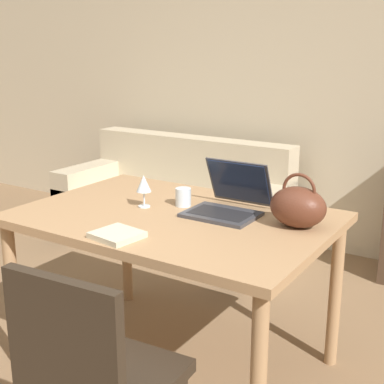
{
  "coord_description": "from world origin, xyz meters",
  "views": [
    {
      "loc": [
        1.24,
        -1.17,
        1.52
      ],
      "look_at": [
        0.02,
        0.75,
        0.9
      ],
      "focal_mm": 50.0,
      "sensor_mm": 36.0,
      "label": 1
    }
  ],
  "objects_px": {
    "chair": "(93,375)",
    "drinking_glass": "(183,197)",
    "laptop": "(230,199)",
    "wine_glass": "(144,185)",
    "couch": "(173,208)",
    "handbag": "(298,206)"
  },
  "relations": [
    {
      "from": "chair",
      "to": "drinking_glass",
      "type": "bearing_deg",
      "value": 102.23
    },
    {
      "from": "laptop",
      "to": "wine_glass",
      "type": "relative_size",
      "value": 2.21
    },
    {
      "from": "couch",
      "to": "laptop",
      "type": "distance_m",
      "value": 1.76
    },
    {
      "from": "laptop",
      "to": "handbag",
      "type": "bearing_deg",
      "value": -5.28
    },
    {
      "from": "drinking_glass",
      "to": "laptop",
      "type": "bearing_deg",
      "value": 9.08
    },
    {
      "from": "laptop",
      "to": "handbag",
      "type": "xyz_separation_m",
      "value": [
        0.34,
        -0.03,
        0.03
      ]
    },
    {
      "from": "laptop",
      "to": "handbag",
      "type": "distance_m",
      "value": 0.35
    },
    {
      "from": "chair",
      "to": "laptop",
      "type": "xyz_separation_m",
      "value": [
        -0.05,
        0.99,
        0.34
      ]
    },
    {
      "from": "chair",
      "to": "wine_glass",
      "type": "xyz_separation_m",
      "value": [
        -0.43,
        0.84,
        0.39
      ]
    },
    {
      "from": "drinking_glass",
      "to": "wine_glass",
      "type": "bearing_deg",
      "value": -141.79
    },
    {
      "from": "chair",
      "to": "handbag",
      "type": "height_order",
      "value": "handbag"
    },
    {
      "from": "wine_glass",
      "to": "drinking_glass",
      "type": "bearing_deg",
      "value": 38.21
    },
    {
      "from": "drinking_glass",
      "to": "couch",
      "type": "bearing_deg",
      "value": 126.49
    },
    {
      "from": "drinking_glass",
      "to": "wine_glass",
      "type": "relative_size",
      "value": 0.56
    },
    {
      "from": "couch",
      "to": "wine_glass",
      "type": "relative_size",
      "value": 11.27
    },
    {
      "from": "chair",
      "to": "couch",
      "type": "xyz_separation_m",
      "value": [
        -1.2,
        2.2,
        -0.21
      ]
    },
    {
      "from": "wine_glass",
      "to": "handbag",
      "type": "height_order",
      "value": "handbag"
    },
    {
      "from": "laptop",
      "to": "drinking_glass",
      "type": "xyz_separation_m",
      "value": [
        -0.23,
        -0.04,
        -0.02
      ]
    },
    {
      "from": "couch",
      "to": "laptop",
      "type": "xyz_separation_m",
      "value": [
        1.15,
        -1.21,
        0.55
      ]
    },
    {
      "from": "drinking_glass",
      "to": "handbag",
      "type": "xyz_separation_m",
      "value": [
        0.58,
        0.01,
        0.05
      ]
    },
    {
      "from": "laptop",
      "to": "drinking_glass",
      "type": "height_order",
      "value": "laptop"
    },
    {
      "from": "couch",
      "to": "wine_glass",
      "type": "bearing_deg",
      "value": -60.4
    }
  ]
}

